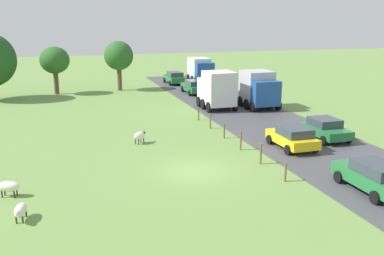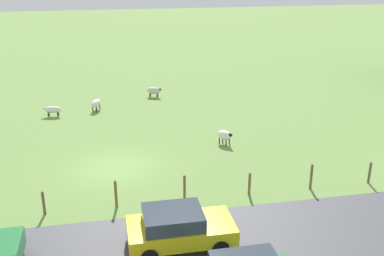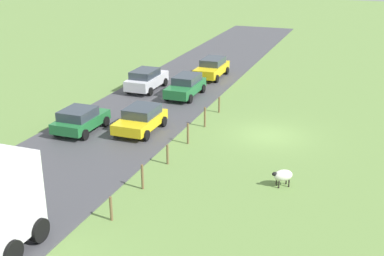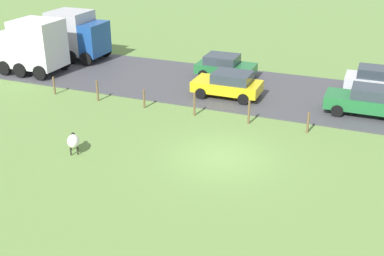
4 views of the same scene
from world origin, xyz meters
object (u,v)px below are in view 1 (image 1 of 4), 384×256
(tree_0, at_px, (55,61))
(car_0, at_px, (174,77))
(car_7, at_px, (326,128))
(car_1, at_px, (373,176))
(truck_2, at_px, (200,70))
(car_2, at_px, (293,137))
(truck_0, at_px, (217,89))
(sheep_1, at_px, (8,186))
(sheep_2, at_px, (140,136))
(car_3, at_px, (194,86))
(tree_1, at_px, (119,56))
(sheep_0, at_px, (21,210))
(truck_1, at_px, (259,89))

(tree_0, relative_size, car_0, 1.19)
(car_7, bearing_deg, car_1, -110.02)
(truck_2, xyz_separation_m, car_2, (-3.50, -30.32, -0.94))
(car_0, xyz_separation_m, car_2, (0.05, -30.33, -0.04))
(truck_0, bearing_deg, sheep_1, -135.60)
(sheep_2, bearing_deg, truck_0, 45.52)
(car_3, bearing_deg, sheep_1, -124.43)
(tree_0, relative_size, tree_1, 0.92)
(tree_1, bearing_deg, sheep_2, -94.85)
(sheep_0, xyz_separation_m, car_2, (16.67, 5.99, 0.37))
(truck_0, bearing_deg, car_7, -73.11)
(truck_0, bearing_deg, sheep_2, -134.48)
(car_7, bearing_deg, truck_2, 89.85)
(sheep_0, bearing_deg, car_0, 65.41)
(sheep_1, distance_m, car_7, 21.29)
(sheep_1, distance_m, truck_1, 26.40)
(tree_0, distance_m, car_7, 31.58)
(car_0, relative_size, car_7, 1.18)
(sheep_0, height_order, car_7, car_7)
(sheep_0, distance_m, car_3, 33.09)
(tree_1, distance_m, truck_1, 18.61)
(car_1, xyz_separation_m, car_7, (3.36, 9.22, -0.04))
(sheep_0, height_order, tree_1, tree_1)
(truck_1, height_order, car_3, truck_1)
(car_2, bearing_deg, truck_2, 83.42)
(sheep_0, distance_m, tree_0, 33.21)
(car_1, bearing_deg, truck_1, 80.24)
(truck_2, height_order, car_1, truck_2)
(tree_1, distance_m, car_0, 8.58)
(sheep_1, bearing_deg, truck_0, 44.40)
(truck_2, bearing_deg, sheep_0, -119.06)
(sheep_1, height_order, truck_1, truck_1)
(sheep_1, xyz_separation_m, truck_0, (17.08, 16.73, 1.39))
(tree_0, height_order, tree_1, tree_1)
(truck_0, xyz_separation_m, car_1, (0.38, -21.54, -1.05))
(truck_1, xyz_separation_m, car_1, (-3.56, -20.71, -1.01))
(sheep_2, xyz_separation_m, car_3, (9.63, 18.20, 0.30))
(sheep_2, height_order, car_1, car_1)
(truck_1, bearing_deg, sheep_2, -146.98)
(tree_1, bearing_deg, car_7, -67.34)
(truck_1, relative_size, truck_2, 0.87)
(tree_1, distance_m, truck_0, 15.82)
(truck_1, bearing_deg, car_1, -99.76)
(car_0, distance_m, car_3, 7.82)
(car_0, height_order, car_2, car_0)
(sheep_1, height_order, tree_1, tree_1)
(sheep_2, distance_m, car_7, 13.27)
(sheep_2, distance_m, car_0, 27.68)
(tree_0, distance_m, truck_2, 18.68)
(sheep_0, bearing_deg, sheep_1, 103.92)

